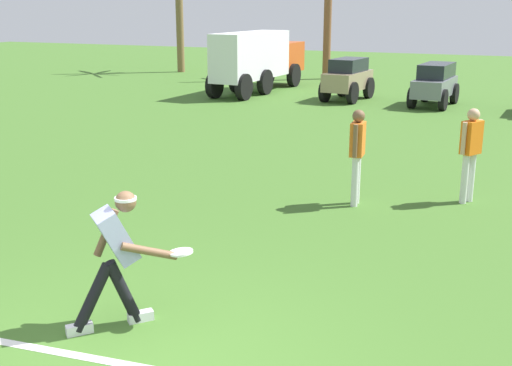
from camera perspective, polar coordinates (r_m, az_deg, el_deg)
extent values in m
cube|color=white|center=(6.11, -10.56, -15.73)|extent=(25.35, 2.77, 0.01)
cylinder|color=black|center=(6.69, -11.69, -9.44)|extent=(0.32, 0.34, 0.72)
cube|color=silver|center=(6.86, -10.22, -11.58)|extent=(0.25, 0.26, 0.10)
cylinder|color=black|center=(6.63, -14.32, -9.83)|extent=(0.38, 0.41, 0.69)
cube|color=silver|center=(6.75, -15.41, -12.40)|extent=(0.25, 0.26, 0.10)
cube|color=#9EA3D1|center=(6.45, -12.36, -4.62)|extent=(0.53, 0.53, 0.57)
sphere|color=brown|center=(6.37, -11.51, -1.63)|extent=(0.30, 0.30, 0.21)
cylinder|color=white|center=(6.36, -11.53, -1.37)|extent=(0.30, 0.30, 0.03)
cylinder|color=brown|center=(6.40, -9.45, -6.01)|extent=(0.43, 0.49, 0.27)
cylinder|color=brown|center=(6.63, -13.17, -4.32)|extent=(0.25, 0.27, 0.49)
cylinder|color=white|center=(6.49, -6.68, -6.13)|extent=(0.25, 0.25, 0.05)
cylinder|color=silver|center=(10.40, 8.78, 0.11)|extent=(0.12, 0.12, 0.82)
cylinder|color=silver|center=(10.57, 8.96, 0.36)|extent=(0.12, 0.12, 0.82)
cube|color=orange|center=(10.33, 9.03, 3.88)|extent=(0.23, 0.36, 0.54)
cylinder|color=brown|center=(10.12, 8.82, 3.71)|extent=(0.08, 0.08, 0.52)
cylinder|color=brown|center=(10.53, 9.23, 4.15)|extent=(0.08, 0.08, 0.52)
sphere|color=brown|center=(10.26, 9.11, 5.90)|extent=(0.22, 0.22, 0.20)
cylinder|color=silver|center=(10.97, 18.04, 0.33)|extent=(0.15, 0.15, 0.82)
cylinder|color=silver|center=(11.12, 18.57, 0.48)|extent=(0.15, 0.15, 0.82)
cube|color=orange|center=(10.90, 18.61, 3.86)|extent=(0.34, 0.39, 0.54)
cylinder|color=tan|center=(10.72, 17.99, 3.79)|extent=(0.10, 0.10, 0.52)
cylinder|color=tan|center=(11.07, 19.23, 4.03)|extent=(0.10, 0.10, 0.52)
sphere|color=tan|center=(10.83, 18.78, 5.77)|extent=(0.27, 0.27, 0.20)
cube|color=#998466|center=(22.26, 8.15, 9.00)|extent=(1.21, 2.43, 0.60)
cube|color=#1E232B|center=(22.25, 8.25, 10.34)|extent=(1.01, 1.63, 0.44)
cylinder|color=black|center=(23.19, 7.70, 8.53)|extent=(0.25, 0.73, 0.72)
cylinder|color=black|center=(22.85, 10.00, 8.33)|extent=(0.25, 0.73, 0.72)
cylinder|color=black|center=(21.76, 6.15, 8.13)|extent=(0.25, 0.73, 0.72)
cylinder|color=black|center=(21.40, 8.58, 7.92)|extent=(0.25, 0.73, 0.72)
cube|color=slate|center=(21.51, 15.58, 8.22)|extent=(1.14, 2.47, 0.55)
cube|color=#1E232B|center=(21.60, 15.77, 9.59)|extent=(0.98, 1.86, 0.46)
cylinder|color=black|center=(22.46, 14.81, 7.85)|extent=(0.23, 0.67, 0.66)
cylinder|color=black|center=(22.26, 17.23, 7.61)|extent=(0.23, 0.67, 0.66)
cylinder|color=black|center=(20.84, 13.71, 7.37)|extent=(0.23, 0.67, 0.66)
cylinder|color=black|center=(20.63, 16.30, 7.10)|extent=(0.23, 0.67, 0.66)
cube|color=#CC4C19|center=(26.30, 2.53, 11.15)|extent=(1.14, 1.75, 1.15)
cube|color=white|center=(23.62, -0.46, 11.27)|extent=(1.37, 4.25, 1.65)
cylinder|color=black|center=(26.29, 1.05, 9.68)|extent=(0.29, 0.91, 0.90)
cylinder|color=black|center=(25.82, 3.38, 9.55)|extent=(0.29, 0.91, 0.90)
cylinder|color=black|center=(23.98, -1.69, 9.11)|extent=(0.29, 0.91, 0.90)
cylinder|color=black|center=(23.46, 0.81, 8.97)|extent=(0.29, 0.91, 0.90)
cylinder|color=black|center=(22.55, -3.70, 8.67)|extent=(0.29, 0.91, 0.90)
cylinder|color=black|center=(22.00, -1.09, 8.53)|extent=(0.29, 0.91, 0.90)
cylinder|color=brown|center=(31.60, -6.82, 14.68)|extent=(0.35, 0.35, 5.43)
cylinder|color=brown|center=(28.52, 6.41, 15.17)|extent=(0.34, 0.34, 5.99)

